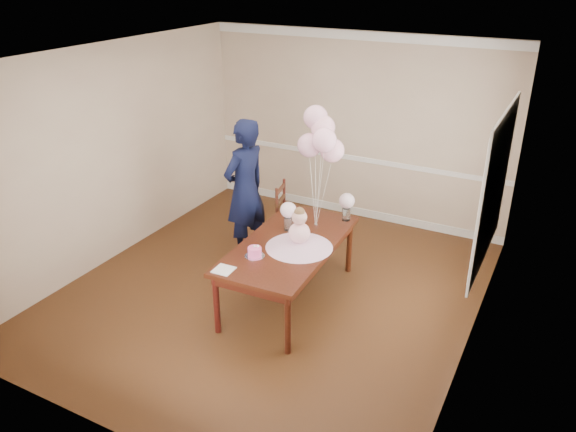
{
  "coord_description": "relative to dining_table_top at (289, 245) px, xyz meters",
  "views": [
    {
      "loc": [
        2.8,
        -4.91,
        3.59
      ],
      "look_at": [
        0.25,
        -0.05,
        1.05
      ],
      "focal_mm": 35.0,
      "sensor_mm": 36.0,
      "label": 1
    }
  ],
  "objects": [
    {
      "name": "balloon_weight",
      "position": [
        0.07,
        0.54,
        0.03
      ],
      "size": [
        0.04,
        0.04,
        0.02
      ],
      "primitive_type": "cylinder",
      "rotation": [
        0.0,
        0.0,
        0.04
      ],
      "color": "silver",
      "rests_on": "dining_table_top"
    },
    {
      "name": "balloon_ribbon_c",
      "position": [
        0.08,
        0.58,
        0.54
      ],
      "size": [
        0.02,
        0.09,
        1.0
      ],
      "primitive_type": "cylinder",
      "rotation": [
        -0.09,
        0.02,
        0.04
      ],
      "color": "silver",
      "rests_on": "balloon_weight"
    },
    {
      "name": "chair_leg_fl",
      "position": [
        -0.58,
        0.81,
        -0.5
      ],
      "size": [
        0.05,
        0.05,
        0.41
      ],
      "primitive_type": "cylinder",
      "rotation": [
        0.0,
        0.0,
        0.21
      ],
      "color": "#3B1410",
      "rests_on": "floor"
    },
    {
      "name": "roses_far",
      "position": [
        0.33,
        0.84,
        0.28
      ],
      "size": [
        0.18,
        0.18,
        0.18
      ],
      "primitive_type": "sphere",
      "color": "beige",
      "rests_on": "rose_vase_far"
    },
    {
      "name": "chair_back_post_l",
      "position": [
        -0.59,
        0.8,
        0.0
      ],
      "size": [
        0.05,
        0.05,
        0.53
      ],
      "primitive_type": "cylinder",
      "rotation": [
        0.0,
        0.0,
        0.21
      ],
      "color": "#34150E",
      "rests_on": "dining_chair_seat"
    },
    {
      "name": "table_leg_fl",
      "position": [
        -0.37,
        -0.91,
        -0.36
      ],
      "size": [
        0.07,
        0.07,
        0.68
      ],
      "primitive_type": "cylinder",
      "rotation": [
        0.0,
        0.0,
        0.04
      ],
      "color": "black",
      "rests_on": "floor"
    },
    {
      "name": "balloon_b",
      "position": [
        0.17,
        0.49,
        1.09
      ],
      "size": [
        0.27,
        0.27,
        0.27
      ],
      "primitive_type": "sphere",
      "color": "#FBB2D5",
      "rests_on": "balloon_ribbon_b"
    },
    {
      "name": "crown_molding",
      "position": [
        -0.26,
        2.53,
        1.93
      ],
      "size": [
        4.5,
        0.02,
        0.12
      ],
      "primitive_type": "cube",
      "color": "white",
      "rests_on": "wall_back"
    },
    {
      "name": "cake_flower_a",
      "position": [
        -0.17,
        -0.44,
        0.14
      ],
      "size": [
        0.03,
        0.03,
        0.03
      ],
      "primitive_type": "sphere",
      "color": "silver",
      "rests_on": "birthday_cake"
    },
    {
      "name": "floor",
      "position": [
        -0.26,
        0.04,
        -0.7
      ],
      "size": [
        4.5,
        5.0,
        0.0
      ],
      "primitive_type": "cube",
      "color": "#331B0C",
      "rests_on": "ground"
    },
    {
      "name": "baby_head",
      "position": [
        0.15,
        -0.04,
        0.38
      ],
      "size": [
        0.16,
        0.16,
        0.16
      ],
      "primitive_type": "sphere",
      "color": "#CF9B8F",
      "rests_on": "baby_torso"
    },
    {
      "name": "cake_flower_b",
      "position": [
        -0.15,
        -0.42,
        0.14
      ],
      "size": [
        0.03,
        0.03,
        0.03
      ],
      "primitive_type": "sphere",
      "color": "white",
      "rests_on": "birthday_cake"
    },
    {
      "name": "baby_torso",
      "position": [
        0.15,
        -0.04,
        0.2
      ],
      "size": [
        0.23,
        0.23,
        0.23
      ],
      "primitive_type": "sphere",
      "color": "#FFA1D5",
      "rests_on": "baby_skirt"
    },
    {
      "name": "balloon_d",
      "position": [
        -0.01,
        0.65,
        1.28
      ],
      "size": [
        0.27,
        0.27,
        0.27
      ],
      "primitive_type": "sphere",
      "color": "#DC9CBA",
      "rests_on": "balloon_ribbon_d"
    },
    {
      "name": "chair_slat_low",
      "position": [
        -0.63,
        0.97,
        -0.11
      ],
      "size": [
        0.11,
        0.38,
        0.05
      ],
      "primitive_type": "cube",
      "rotation": [
        0.0,
        0.0,
        0.21
      ],
      "color": "#3C1410",
      "rests_on": "dining_chair_seat"
    },
    {
      "name": "dining_table_top",
      "position": [
        0.0,
        0.0,
        0.0
      ],
      "size": [
        1.05,
        1.97,
        0.05
      ],
      "primitive_type": "cube",
      "rotation": [
        0.0,
        0.0,
        0.04
      ],
      "color": "black",
      "rests_on": "table_leg_fl"
    },
    {
      "name": "chair_back_post_r",
      "position": [
        -0.67,
        1.14,
        0.0
      ],
      "size": [
        0.05,
        0.05,
        0.53
      ],
      "primitive_type": "cylinder",
      "rotation": [
        0.0,
        0.0,
        0.21
      ],
      "color": "#35120E",
      "rests_on": "dining_chair_seat"
    },
    {
      "name": "balloon_e",
      "position": [
        0.22,
        0.62,
        0.94
      ],
      "size": [
        0.27,
        0.27,
        0.27
      ],
      "primitive_type": "sphere",
      "color": "#FDB3CE",
      "rests_on": "balloon_ribbon_e"
    },
    {
      "name": "wall_right",
      "position": [
        1.99,
        0.04,
        0.65
      ],
      "size": [
        0.02,
        5.0,
        2.7
      ],
      "primitive_type": "cube",
      "color": "tan",
      "rests_on": "floor"
    },
    {
      "name": "baby_hair",
      "position": [
        0.15,
        -0.04,
        0.44
      ],
      "size": [
        0.12,
        0.12,
        0.12
      ],
      "primitive_type": "sphere",
      "color": "brown",
      "rests_on": "baby_head"
    },
    {
      "name": "balloon_c",
      "position": [
        0.09,
        0.63,
        1.18
      ],
      "size": [
        0.27,
        0.27,
        0.27
      ],
      "primitive_type": "sphere",
      "color": "#EAA5BF",
      "rests_on": "balloon_ribbon_c"
    },
    {
      "name": "window_blinds",
      "position": [
        1.95,
        0.54,
        0.85
      ],
      "size": [
        0.01,
        1.5,
        1.4
      ],
      "primitive_type": "cube",
      "color": "silver",
      "rests_on": "wall_right"
    },
    {
      "name": "wall_left",
      "position": [
        -2.51,
        0.04,
        0.65
      ],
      "size": [
        0.02,
        5.0,
        2.7
      ],
      "primitive_type": "cube",
      "color": "tan",
      "rests_on": "floor"
    },
    {
      "name": "wall_front",
      "position": [
        -0.26,
        -2.46,
        0.65
      ],
      "size": [
        4.5,
        0.02,
        2.7
      ],
      "primitive_type": "cube",
      "color": "tan",
      "rests_on": "floor"
    },
    {
      "name": "table_apron",
      "position": [
        -0.0,
        0.0,
        -0.07
      ],
      "size": [
        0.95,
        1.87,
        0.1
      ],
      "primitive_type": "cube",
      "rotation": [
        0.0,
        0.0,
        0.04
      ],
      "color": "black",
      "rests_on": "table_leg_fl"
    },
    {
      "name": "baseboard_trim",
      "position": [
        -0.26,
        2.53,
        -0.64
      ],
      "size": [
        4.5,
        0.02,
        0.12
      ],
      "primitive_type": "cube",
      "color": "silver",
      "rests_on": "floor"
    },
    {
      "name": "balloon_ribbon_b",
      "position": [
        0.12,
        0.51,
        0.49
      ],
      "size": [
        0.1,
        0.05,
        0.9
      ],
      "primitive_type": "cylinder",
      "rotation": [
        0.05,
        0.1,
        0.04
      ],
      "color": "silver",
      "rests_on": "balloon_weight"
    },
    {
      "name": "table_leg_br",
      "position": [
        0.37,
        0.91,
        -0.36
      ],
      "size": [
        0.07,
        0.07,
        0.68
      ],
      "primitive_type": "cylinder",
      "rotation": [
        0.0,
        0.0,
        0.04
      ],
      "color": "black",
      "rests_on": "floor"
    },
    {
      "name": "rose_vase_far",
      "position": [
        0.33,
        0.84,
        0.1
      ],
      "size": [
        0.1,
        0.1,
        0.15
      ],
      "primitive_type": "cylinder",
      "rotation": [
        0.0,
        0.0,
        0.04
      ],
      "color": "white",
      "rests_on": "dining_table_top"
    },
    {
      "name": "chair_slat_mid",
      "position": [
        -0.63,
        0.97,
        0.04
      ],
      "size": [
        0.11,
        0.38,
        0.05
      ],
      "primitive_type": "cube",
      "rotation": [
        0.0,
        0.0,
        0.21
      ],
      "color": "#341C0E",
      "rests_on": "dining_chair_seat"
    },
    {
      "name": "wall_back",
      "position": [
        -0.26,
        2.54,
        0.65
      ],
      "size": [
        4.5,
        0.02,
        2.7
      ],
      "primitive_type": "cube",
      "color": "tan",
      "rests_on": "floor"
    },
    {
      "name": "balloon_ribbon_e",
      "position": [
        0.14,
        0.58,
        0.42
      ],
      "size": [
        0.13,
        0.08,
        0.75
      ],
      "primitive_type": "cylinder",
      "rotation": [
        -0.09,
        0.17,
        0.04
      ],
      "color": "silver",
      "rests_on": "balloon_weight"
    },
    {
      "name": "table_leg_bl",
      "position": [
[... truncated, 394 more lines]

